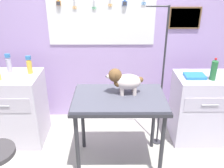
{
  "coord_description": "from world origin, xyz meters",
  "views": [
    {
      "loc": [
        0.02,
        -2.05,
        2.03
      ],
      "look_at": [
        0.03,
        0.21,
        1.0
      ],
      "focal_mm": 39.37,
      "sensor_mm": 36.0,
      "label": 1
    }
  ],
  "objects_px": {
    "cabinet_right": "(200,108)",
    "soda_bottle": "(214,70)",
    "grooming_table": "(119,104)",
    "dog": "(124,81)",
    "counter_left": "(11,109)",
    "grooming_arm": "(161,86)"
  },
  "relations": [
    {
      "from": "counter_left",
      "to": "grooming_table",
      "type": "bearing_deg",
      "value": -18.16
    },
    {
      "from": "cabinet_right",
      "to": "soda_bottle",
      "type": "bearing_deg",
      "value": -64.67
    },
    {
      "from": "grooming_table",
      "to": "dog",
      "type": "xyz_separation_m",
      "value": [
        0.05,
        0.07,
        0.24
      ]
    },
    {
      "from": "grooming_arm",
      "to": "cabinet_right",
      "type": "distance_m",
      "value": 0.68
    },
    {
      "from": "dog",
      "to": "cabinet_right",
      "type": "xyz_separation_m",
      "value": [
        1.01,
        0.4,
        -0.57
      ]
    },
    {
      "from": "grooming_arm",
      "to": "soda_bottle",
      "type": "distance_m",
      "value": 0.63
    },
    {
      "from": "counter_left",
      "to": "soda_bottle",
      "type": "distance_m",
      "value": 2.52
    },
    {
      "from": "dog",
      "to": "counter_left",
      "type": "relative_size",
      "value": 0.44
    },
    {
      "from": "grooming_table",
      "to": "dog",
      "type": "bearing_deg",
      "value": 53.7
    },
    {
      "from": "counter_left",
      "to": "grooming_arm",
      "type": "bearing_deg",
      "value": -3.12
    },
    {
      "from": "grooming_arm",
      "to": "dog",
      "type": "bearing_deg",
      "value": -148.77
    },
    {
      "from": "cabinet_right",
      "to": "soda_bottle",
      "type": "xyz_separation_m",
      "value": [
        0.05,
        -0.1,
        0.56
      ]
    },
    {
      "from": "dog",
      "to": "soda_bottle",
      "type": "bearing_deg",
      "value": 16.19
    },
    {
      "from": "dog",
      "to": "counter_left",
      "type": "xyz_separation_m",
      "value": [
        -1.4,
        0.38,
        -0.55
      ]
    },
    {
      "from": "cabinet_right",
      "to": "soda_bottle",
      "type": "distance_m",
      "value": 0.57
    },
    {
      "from": "dog",
      "to": "counter_left",
      "type": "distance_m",
      "value": 1.55
    },
    {
      "from": "grooming_table",
      "to": "cabinet_right",
      "type": "relative_size",
      "value": 1.12
    },
    {
      "from": "dog",
      "to": "cabinet_right",
      "type": "height_order",
      "value": "dog"
    },
    {
      "from": "cabinet_right",
      "to": "soda_bottle",
      "type": "relative_size",
      "value": 3.3
    },
    {
      "from": "counter_left",
      "to": "dog",
      "type": "bearing_deg",
      "value": -14.99
    },
    {
      "from": "grooming_table",
      "to": "grooming_arm",
      "type": "distance_m",
      "value": 0.61
    },
    {
      "from": "counter_left",
      "to": "soda_bottle",
      "type": "bearing_deg",
      "value": -1.62
    }
  ]
}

